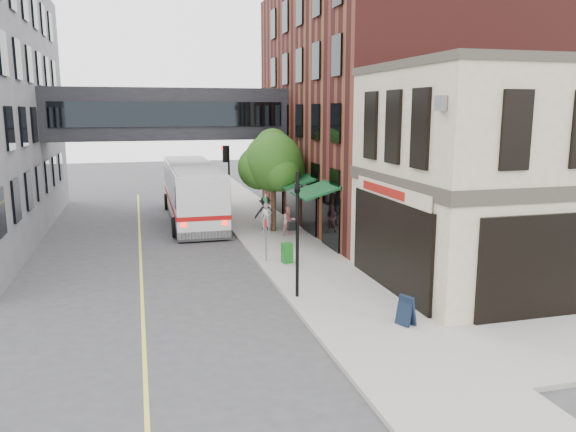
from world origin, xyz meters
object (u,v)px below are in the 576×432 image
bus (192,189)px  sandwich_board (406,310)px  newspaper_box (287,253)px  pedestrian_a (266,218)px  pedestrian_c (265,213)px  pedestrian_b (289,221)px

bus → sandwich_board: 20.19m
newspaper_box → sandwich_board: sandwich_board is taller
bus → newspaper_box: bus is taller
bus → pedestrian_a: bus is taller
pedestrian_a → newspaper_box: (-0.52, -6.29, -0.38)m
pedestrian_c → pedestrian_b: bearing=-34.9°
pedestrian_a → pedestrian_c: (0.09, 0.69, 0.11)m
pedestrian_a → pedestrian_b: pedestrian_a is taller
pedestrian_b → sandwich_board: bearing=-103.2°
pedestrian_b → newspaper_box: size_ratio=1.78×
pedestrian_b → pedestrian_c: bearing=103.5°
pedestrian_b → pedestrian_c: (-0.90, 1.74, 0.15)m
pedestrian_a → sandwich_board: pedestrian_a is taller
bus → pedestrian_b: bearing=-55.1°
pedestrian_b → pedestrian_a: bearing=119.6°
sandwich_board → pedestrian_b: bearing=66.9°
pedestrian_c → sandwich_board: size_ratio=1.96×
pedestrian_a → newspaper_box: size_ratio=1.86×
newspaper_box → pedestrian_b: bearing=70.5°
bus → newspaper_box: bearing=-75.8°
newspaper_box → sandwich_board: bearing=-81.4°
pedestrian_b → sandwich_board: 13.23m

